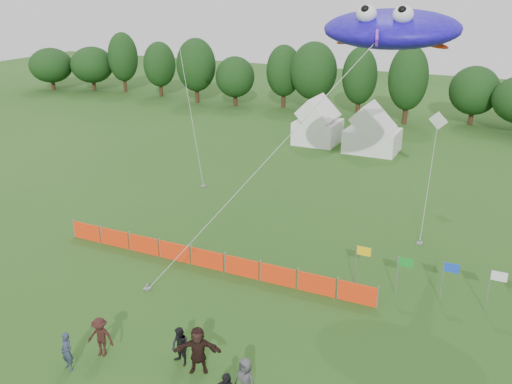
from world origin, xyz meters
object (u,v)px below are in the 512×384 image
at_px(tent_left, 318,125).
at_px(barrier_fence, 207,259).
at_px(spectator_a, 67,352).
at_px(spectator_e, 245,380).
at_px(stingray_kite, 394,28).
at_px(spectator_c, 100,337).
at_px(tent_right, 373,133).
at_px(spectator_b, 180,346).
at_px(spectator_f, 198,350).

bearing_deg(tent_left, barrier_fence, -82.83).
relative_size(tent_left, spectator_a, 2.44).
bearing_deg(barrier_fence, spectator_e, -52.15).
bearing_deg(spectator_a, spectator_e, 23.63).
bearing_deg(spectator_e, stingray_kite, 102.03).
bearing_deg(spectator_a, spectator_c, 77.56).
distance_m(spectator_a, spectator_e, 7.05).
height_order(tent_left, tent_right, tent_left).
height_order(spectator_a, stingray_kite, stingray_kite).
distance_m(barrier_fence, stingray_kite, 14.97).
bearing_deg(tent_right, stingray_kite, -74.28).
distance_m(tent_right, spectator_b, 32.39).
distance_m(tent_left, spectator_e, 35.05).
height_order(tent_right, stingray_kite, stingray_kite).
distance_m(tent_left, stingray_kite, 24.01).
distance_m(tent_right, barrier_fence, 25.13).
relative_size(spectator_c, spectator_f, 0.87).
bearing_deg(spectator_c, spectator_e, -10.17).
relative_size(tent_right, spectator_b, 2.85).
bearing_deg(spectator_b, barrier_fence, 129.35).
bearing_deg(spectator_a, stingray_kite, 75.95).
height_order(tent_right, barrier_fence, tent_right).
bearing_deg(spectator_e, spectator_a, -152.66).
height_order(spectator_f, stingray_kite, stingray_kite).
distance_m(tent_right, stingray_kite, 21.73).
relative_size(tent_left, barrier_fence, 0.22).
distance_m(spectator_e, stingray_kite, 18.32).
distance_m(spectator_a, spectator_b, 4.30).
height_order(spectator_c, spectator_e, spectator_e).
bearing_deg(spectator_b, tent_right, 108.40).
xyz_separation_m(spectator_f, stingray_kite, (3.29, 13.98, 10.88)).
xyz_separation_m(tent_left, spectator_b, (6.31, -33.00, -0.93)).
bearing_deg(tent_left, stingray_kite, -61.30).
xyz_separation_m(tent_right, spectator_e, (4.23, -33.09, -0.76)).
bearing_deg(barrier_fence, spectator_c, -90.50).
height_order(spectator_a, spectator_b, spectator_b).
distance_m(spectator_a, stingray_kite, 21.00).
bearing_deg(barrier_fence, tent_right, 85.36).
bearing_deg(tent_left, spectator_a, -85.79).
bearing_deg(barrier_fence, tent_left, 97.17).
distance_m(spectator_c, spectator_e, 6.34).
bearing_deg(tent_right, barrier_fence, -94.64).
height_order(spectator_e, stingray_kite, stingray_kite).
relative_size(barrier_fence, spectator_f, 9.29).
bearing_deg(stingray_kite, tent_left, 118.70).
bearing_deg(stingray_kite, spectator_e, -93.77).
relative_size(spectator_a, spectator_e, 0.92).
distance_m(barrier_fence, spectator_a, 9.50).
bearing_deg(spectator_f, tent_right, 68.40).
distance_m(spectator_e, spectator_f, 2.42).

